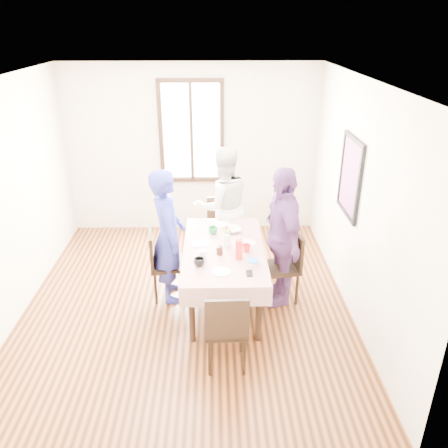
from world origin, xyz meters
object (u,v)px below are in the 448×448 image
at_px(dining_table, 224,276).
at_px(chair_right, 281,267).
at_px(chair_far, 222,231).
at_px(person_far, 222,206).
at_px(chair_left, 168,264).
at_px(person_left, 167,236).
at_px(chair_near, 226,327).
at_px(person_right, 281,237).

height_order(dining_table, chair_right, chair_right).
height_order(chair_far, person_far, person_far).
xyz_separation_m(chair_right, chair_far, (-0.71, 1.07, 0.00)).
relative_size(chair_left, chair_right, 1.00).
bearing_deg(chair_left, chair_far, 135.45).
relative_size(dining_table, person_left, 0.96).
xyz_separation_m(chair_left, person_far, (0.71, 0.95, 0.40)).
height_order(dining_table, chair_near, chair_near).
xyz_separation_m(dining_table, person_right, (0.69, 0.05, 0.50)).
relative_size(chair_far, chair_near, 1.00).
bearing_deg(chair_right, chair_left, 76.44).
distance_m(dining_table, chair_left, 0.73).
bearing_deg(dining_table, chair_left, 167.75).
distance_m(chair_near, person_left, 1.50).
xyz_separation_m(chair_far, person_left, (-0.69, -0.97, 0.40)).
bearing_deg(chair_far, chair_left, 50.23).
xyz_separation_m(chair_left, chair_near, (0.71, -1.28, 0.00)).
distance_m(dining_table, person_far, 1.20).
bearing_deg(person_far, dining_table, 72.26).
xyz_separation_m(chair_far, chair_near, (0.00, -2.25, 0.00)).
distance_m(chair_far, person_left, 1.25).
relative_size(chair_right, chair_near, 1.00).
xyz_separation_m(chair_far, person_right, (0.69, -1.07, 0.42)).
bearing_deg(chair_right, dining_table, 84.72).
relative_size(dining_table, chair_near, 1.80).
relative_size(person_left, person_right, 0.97).
height_order(person_left, person_right, person_right).
bearing_deg(chair_right, person_far, 24.43).
height_order(chair_right, person_far, person_far).
height_order(dining_table, person_right, person_right).
relative_size(chair_right, person_left, 0.53).
distance_m(chair_far, person_right, 1.34).
height_order(chair_left, person_far, person_far).
xyz_separation_m(person_far, person_right, (0.69, -1.05, 0.02)).
bearing_deg(dining_table, chair_near, -90.00).
distance_m(dining_table, chair_right, 0.71).
bearing_deg(chair_near, chair_right, 58.16).
bearing_deg(chair_right, person_left, 76.38).
relative_size(chair_left, person_right, 0.52).
xyz_separation_m(chair_right, chair_near, (-0.71, -1.18, 0.00)).
relative_size(chair_left, chair_far, 1.00).
distance_m(chair_right, person_left, 1.45).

